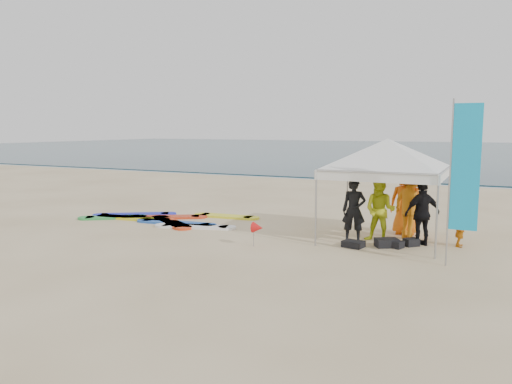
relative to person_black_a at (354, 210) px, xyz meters
The scene contains 14 objects.
ground 3.84m from the person_black_a, 131.81° to the right, with size 120.00×120.00×0.00m, color beige.
ocean 57.27m from the person_black_a, 92.50° to the left, with size 160.00×84.00×0.08m, color #0C2633.
shoreline_foam 15.63m from the person_black_a, 99.20° to the left, with size 160.00×1.20×0.01m, color silver.
person_black_a is the anchor object (origin of this frame).
person_yellow 0.69m from the person_black_a, 22.73° to the left, with size 0.83×0.65×1.71m, color #CAD61E.
person_orange_a 1.66m from the person_black_a, 37.76° to the left, with size 1.26×0.73×1.96m, color orange.
person_black_b 1.73m from the person_black_a, 10.62° to the left, with size 0.99×0.41×1.68m, color black.
person_orange_b 1.89m from the person_black_a, 54.58° to the left, with size 0.92×0.60×1.89m, color orange.
person_seated 2.71m from the person_black_a, 13.92° to the left, with size 0.79×0.25×0.85m, color orange.
canopy_tent 2.09m from the person_black_a, 38.83° to the left, with size 4.14×4.14×3.13m.
feather_flag 3.35m from the person_black_a, 27.77° to the right, with size 0.61×0.04×3.64m.
marker_pennant 2.65m from the person_black_a, 140.71° to the right, with size 0.28×0.28×0.64m.
gear_pile 1.17m from the person_black_a, 18.03° to the right, with size 1.82×1.24×0.22m.
surfboard_spread 6.49m from the person_black_a, behind, with size 5.25×2.90×0.07m.
Camera 1 is at (5.87, -10.09, 3.02)m, focal length 35.00 mm.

